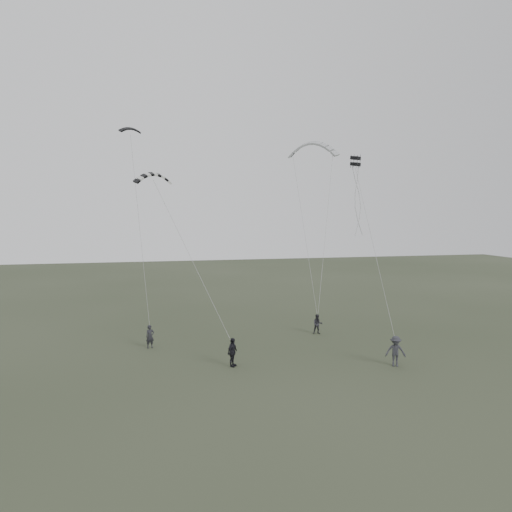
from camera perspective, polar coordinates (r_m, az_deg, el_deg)
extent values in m
plane|color=#2F3723|center=(31.64, 0.15, -12.61)|extent=(140.00, 140.00, 0.00)
imported|color=black|center=(36.48, -12.01, -8.99)|extent=(0.69, 0.57, 1.64)
imported|color=#25252A|center=(40.02, 7.06, -7.73)|extent=(0.87, 0.74, 1.56)
imported|color=black|center=(31.59, -2.72, -10.93)|extent=(1.01, 1.10, 1.81)
imported|color=#2C2C32|center=(32.78, 15.66, -10.43)|extent=(1.41, 1.12, 1.91)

